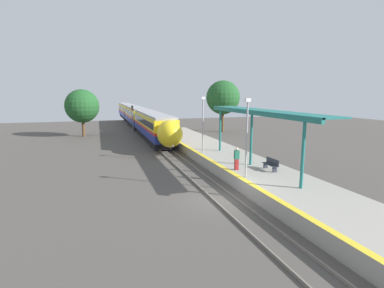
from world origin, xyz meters
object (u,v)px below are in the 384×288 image
train (137,116)px  lamppost_mid (203,121)px  railway_signal (133,118)px  platform_bench (271,164)px  lamppost_near (247,133)px  person_waiting (237,158)px

train → lamppost_mid: 33.11m
lamppost_mid → railway_signal: bearing=103.1°
train → platform_bench: 40.89m
railway_signal → lamppost_near: lamppost_near is taller
platform_bench → railway_signal: size_ratio=0.34×
person_waiting → lamppost_mid: size_ratio=0.32×
train → person_waiting: train is taller
person_waiting → platform_bench: bearing=-19.8°
lamppost_mid → person_waiting: bearing=-87.4°
lamppost_near → lamppost_mid: bearing=90.0°
railway_signal → platform_bench: bearing=-74.9°
platform_bench → railway_signal: bearing=105.1°
platform_bench → lamppost_near: bearing=-156.4°
platform_bench → person_waiting: bearing=160.2°
person_waiting → lamppost_near: bearing=-98.5°
platform_bench → person_waiting: 2.60m
person_waiting → lamppost_mid: lamppost_mid is taller
person_waiting → lamppost_near: (-0.31, -2.06, 2.18)m
train → person_waiting: bearing=-86.5°
lamppost_near → lamppost_mid: same height
person_waiting → lamppost_mid: (-0.31, 6.72, 2.18)m
railway_signal → lamppost_mid: bearing=-76.9°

